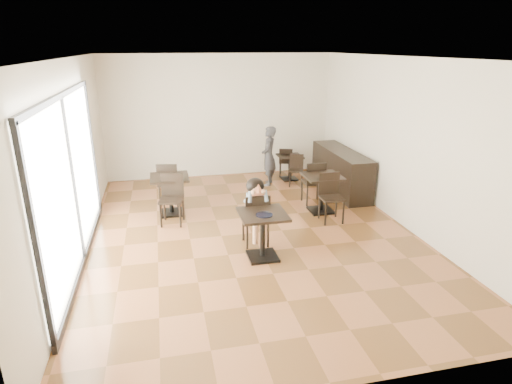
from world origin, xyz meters
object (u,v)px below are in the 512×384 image
object	(u,v)px
chair_back_a	(286,162)
chair_left_a	(169,184)
child_table	(263,236)
child_chair	(255,219)
cafe_table_left	(171,195)
cafe_table_back	(290,167)
chair_back_b	(296,171)
cafe_table_mid	(322,193)
chair_mid_a	(313,182)
chair_left_b	(171,200)
adult_patron	(269,156)
child	(255,212)
chair_mid_b	(332,198)

from	to	relation	value
chair_back_a	chair_left_a	bearing A→B (deg)	46.03
child_table	child_chair	xyz separation A→B (m)	(0.00, 0.55, 0.08)
child_table	chair_left_a	bearing A→B (deg)	116.01
child_table	cafe_table_left	world-z (taller)	cafe_table_left
cafe_table_back	chair_back_b	distance (m)	0.55
cafe_table_mid	chair_mid_a	xyz separation A→B (m)	(0.00, 0.55, 0.08)
chair_mid_a	chair_left_b	distance (m)	3.18
adult_patron	chair_mid_a	xyz separation A→B (m)	(0.63, -1.52, -0.26)
cafe_table_left	cafe_table_mid	bearing A→B (deg)	-10.43
child	chair_left_b	bearing A→B (deg)	138.46
child_table	child_chair	size ratio (longest dim) A/B	0.83
chair_back_a	cafe_table_back	bearing A→B (deg)	109.29
chair_left_b	chair_back_b	xyz separation A→B (m)	(3.16, 1.79, -0.10)
child_table	chair_back_a	bearing A→B (deg)	68.87
cafe_table_back	chair_left_b	size ratio (longest dim) A/B	0.66
child_table	chair_mid_b	world-z (taller)	chair_mid_b
chair_mid_a	child_chair	bearing A→B (deg)	46.53
adult_patron	cafe_table_mid	xyz separation A→B (m)	(0.63, -2.07, -0.34)
child_table	cafe_table_back	xyz separation A→B (m)	(1.74, 4.15, -0.08)
chair_mid_b	chair_back_b	world-z (taller)	chair_mid_b
chair_left_a	chair_back_b	xyz separation A→B (m)	(3.16, 0.69, -0.10)
chair_mid_a	chair_back_b	bearing A→B (deg)	-90.17
chair_left_b	chair_mid_b	bearing A→B (deg)	1.61
chair_left_b	cafe_table_mid	bearing A→B (deg)	11.54
child	chair_mid_a	bearing A→B (deg)	45.94
cafe_table_mid	chair_back_b	bearing A→B (deg)	89.47
cafe_table_back	chair_back_a	size ratio (longest dim) A/B	0.83
cafe_table_mid	chair_mid_b	distance (m)	0.56
chair_mid_a	chair_left_a	size ratio (longest dim) A/B	0.98
chair_mid_a	chair_left_b	world-z (taller)	chair_left_b
cafe_table_mid	child_chair	bearing A→B (deg)	-144.48
chair_mid_a	chair_left_a	world-z (taller)	chair_left_a
child_chair	chair_mid_b	bearing A→B (deg)	-158.49
chair_left_b	chair_left_a	bearing A→B (deg)	102.05
child_table	child_chair	distance (m)	0.56
chair_left_b	chair_back_a	world-z (taller)	chair_left_b
chair_back_b	child_chair	bearing A→B (deg)	-100.41
child_chair	chair_left_b	bearing A→B (deg)	-41.54
chair_mid_a	child_table	bearing A→B (deg)	54.12
adult_patron	chair_left_a	distance (m)	2.69
chair_back_a	chair_mid_b	bearing A→B (deg)	109.00
cafe_table_back	chair_mid_a	size ratio (longest dim) A/B	0.67
cafe_table_back	chair_left_a	xyz separation A→B (m)	(-3.16, -1.24, 0.17)
child_chair	chair_mid_a	world-z (taller)	chair_mid_a
child_chair	chair_back_a	world-z (taller)	child_chair
chair_mid_a	chair_left_b	size ratio (longest dim) A/B	0.98
child	adult_patron	size ratio (longest dim) A/B	0.82
chair_left_a	chair_mid_a	bearing A→B (deg)	-178.39
cafe_table_back	chair_mid_a	distance (m)	1.82
chair_mid_a	chair_mid_b	distance (m)	1.10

